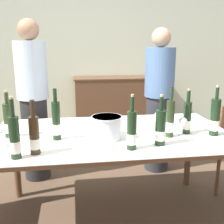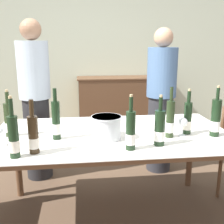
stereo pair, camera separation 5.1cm
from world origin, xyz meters
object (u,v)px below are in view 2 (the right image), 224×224
wine_bottle_3 (14,137)px  wine_glass_0 (159,116)px  wine_bottle_1 (216,119)px  dining_table (112,141)px  person_guest_left (161,102)px  wine_bottle_8 (56,121)px  wine_bottle_7 (33,135)px  wine_bottle_0 (188,118)px  wine_bottle_2 (131,131)px  wine_bottle_5 (170,120)px  wine_bottle_4 (9,120)px  ice_bucket (106,127)px  sideboard_cabinet (125,104)px  wine_bottle_6 (160,129)px  person_host (36,102)px  wine_glass_2 (183,123)px

wine_bottle_3 → wine_glass_0: wine_bottle_3 is taller
wine_bottle_1 → dining_table: bearing=169.2°
person_guest_left → wine_bottle_8: bearing=-139.0°
wine_bottle_3 → wine_bottle_7: (0.11, 0.06, -0.01)m
wine_bottle_0 → wine_bottle_7: same height
wine_bottle_2 → wine_bottle_5: size_ratio=0.98×
wine_bottle_4 → wine_bottle_0: bearing=-4.5°
dining_table → wine_bottle_3: (-0.68, -0.41, 0.20)m
dining_table → wine_bottle_5: (0.44, -0.14, 0.20)m
wine_bottle_4 → wine_glass_0: bearing=2.7°
ice_bucket → wine_glass_0: ice_bucket is taller
wine_bottle_3 → wine_glass_0: bearing=24.4°
wine_bottle_0 → wine_bottle_5: (-0.17, -0.06, 0.01)m
sideboard_cabinet → wine_bottle_8: bearing=-110.5°
sideboard_cabinet → wine_glass_0: same height
wine_bottle_1 → wine_bottle_2: bearing=-163.9°
person_guest_left → wine_bottle_1: bearing=-82.2°
wine_bottle_0 → wine_bottle_6: 0.37m
sideboard_cabinet → person_guest_left: (0.16, -1.55, 0.36)m
wine_bottle_1 → wine_bottle_4: bearing=173.4°
wine_bottle_5 → wine_bottle_7: (-1.00, -0.21, -0.01)m
dining_table → person_host: bearing=130.5°
wine_bottle_8 → wine_glass_0: 0.87m
sideboard_cabinet → wine_bottle_3: wine_bottle_3 is taller
wine_glass_2 → person_host: 1.60m
wine_bottle_1 → wine_bottle_3: wine_bottle_3 is taller
ice_bucket → wine_bottle_8: (-0.38, 0.04, 0.05)m
wine_bottle_1 → wine_bottle_6: 0.51m
wine_bottle_0 → wine_bottle_5: bearing=-159.3°
wine_bottle_4 → wine_bottle_6: bearing=-16.7°
wine_bottle_5 → ice_bucket: bearing=177.4°
wine_bottle_3 → wine_bottle_5: 1.15m
dining_table → wine_glass_2: size_ratio=12.72×
ice_bucket → wine_bottle_3: (-0.62, -0.29, 0.04)m
wine_bottle_3 → wine_bottle_4: bearing=106.3°
dining_table → wine_bottle_1: wine_bottle_1 is taller
ice_bucket → wine_bottle_3: size_ratio=0.59×
ice_bucket → person_host: 1.18m
wine_bottle_0 → wine_bottle_1: (0.20, -0.08, 0.01)m
wine_bottle_2 → wine_bottle_3: size_ratio=0.96×
wine_bottle_8 → wine_bottle_4: bearing=162.6°
wine_glass_2 → person_host: size_ratio=0.09×
wine_bottle_2 → wine_bottle_6: bearing=14.4°
dining_table → wine_bottle_7: size_ratio=5.24×
wine_bottle_3 → wine_glass_2: bearing=12.8°
wine_glass_2 → wine_glass_0: bearing=120.0°
wine_bottle_2 → wine_bottle_7: wine_bottle_2 is taller
wine_bottle_8 → person_guest_left: (1.10, 0.95, -0.08)m
wine_bottle_0 → wine_bottle_8: (-1.04, -0.01, 0.02)m
wine_bottle_2 → person_host: 1.45m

